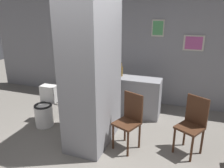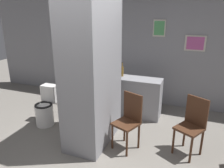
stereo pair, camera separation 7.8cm
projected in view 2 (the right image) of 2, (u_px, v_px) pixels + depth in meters
The scene contains 9 objects.
ground_plane at pixel (81, 158), 3.48m from camera, with size 14.00×14.00×0.00m, color slate.
wall_back at pixel (130, 50), 5.39m from camera, with size 8.00×0.09×2.60m.
pillar_center at pixel (92, 70), 3.60m from camera, with size 0.66×1.19×2.60m.
counter_shelf at pixel (131, 96), 4.83m from camera, with size 1.32×0.44×0.85m.
toilet at pixel (46, 108), 4.45m from camera, with size 0.36×0.52×0.78m.
chair_near_pillar at pixel (129, 119), 3.61m from camera, with size 0.48×0.48×0.95m.
chair_by_doorway at pixel (192, 124), 3.46m from camera, with size 0.50×0.50×0.95m.
bicycle at pixel (92, 93), 5.18m from camera, with size 1.78×0.42×0.78m.
bottle_tall at pixel (122, 71), 4.78m from camera, with size 0.06×0.06×0.33m.
Camera 2 is at (1.50, -2.55, 2.23)m, focal length 35.00 mm.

